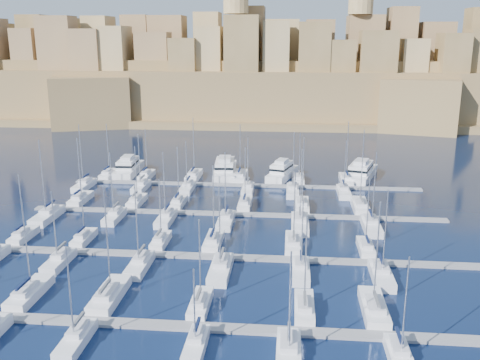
# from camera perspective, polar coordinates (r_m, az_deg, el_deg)

# --- Properties ---
(ground) EXTENTS (600.00, 600.00, 0.00)m
(ground) POSITION_cam_1_polar(r_m,az_deg,el_deg) (99.36, -1.14, -5.59)
(ground) COLOR black
(ground) RESTS_ON ground
(pontoon_near) EXTENTS (84.00, 2.00, 0.40)m
(pontoon_near) POSITION_cam_1_polar(r_m,az_deg,el_deg) (68.78, -4.50, -15.36)
(pontoon_near) COLOR slate
(pontoon_near) RESTS_ON ground
(pontoon_mid_near) EXTENTS (84.00, 2.00, 0.40)m
(pontoon_mid_near) POSITION_cam_1_polar(r_m,az_deg,el_deg) (88.23, -2.04, -8.19)
(pontoon_mid_near) COLOR slate
(pontoon_mid_near) RESTS_ON ground
(pontoon_mid_far) EXTENTS (84.00, 2.00, 0.40)m
(pontoon_mid_far) POSITION_cam_1_polar(r_m,az_deg,el_deg) (108.65, -0.54, -3.65)
(pontoon_mid_far) COLOR slate
(pontoon_mid_far) RESTS_ON ground
(pontoon_far) EXTENTS (84.00, 2.00, 0.40)m
(pontoon_far) POSITION_cam_1_polar(r_m,az_deg,el_deg) (129.60, 0.48, -0.56)
(pontoon_far) COLOR slate
(pontoon_far) RESTS_ON ground
(sailboat_1) EXTENTS (2.92, 9.72, 14.47)m
(sailboat_1) POSITION_cam_1_polar(r_m,az_deg,el_deg) (80.82, -21.56, -11.13)
(sailboat_1) COLOR white
(sailboat_1) RESTS_ON ground
(sailboat_2) EXTENTS (3.13, 10.44, 16.36)m
(sailboat_2) POSITION_cam_1_polar(r_m,az_deg,el_deg) (76.85, -13.77, -11.84)
(sailboat_2) COLOR white
(sailboat_2) RESTS_ON ground
(sailboat_3) EXTENTS (2.43, 8.09, 12.67)m
(sailboat_3) POSITION_cam_1_polar(r_m,az_deg,el_deg) (72.85, -4.27, -13.03)
(sailboat_3) COLOR white
(sailboat_3) RESTS_ON ground
(sailboat_4) EXTENTS (2.55, 8.49, 13.56)m
(sailboat_4) POSITION_cam_1_polar(r_m,az_deg,el_deg) (72.17, 6.87, -13.38)
(sailboat_4) COLOR white
(sailboat_4) RESTS_ON ground
(sailboat_5) EXTENTS (3.02, 10.06, 15.37)m
(sailboat_5) POSITION_cam_1_polar(r_m,az_deg,el_deg) (73.68, 14.09, -13.10)
(sailboat_5) COLOR white
(sailboat_5) RESTS_ON ground
(sailboat_8) EXTENTS (2.44, 8.13, 12.86)m
(sailboat_8) POSITION_cam_1_polar(r_m,az_deg,el_deg) (67.95, -17.08, -15.93)
(sailboat_8) COLOR white
(sailboat_8) RESTS_ON ground
(sailboat_9) EXTENTS (2.22, 7.41, 10.61)m
(sailboat_9) POSITION_cam_1_polar(r_m,az_deg,el_deg) (64.55, -4.70, -17.06)
(sailboat_9) COLOR white
(sailboat_9) RESTS_ON ground
(sailboat_10) EXTENTS (2.75, 9.16, 13.50)m
(sailboat_10) POSITION_cam_1_polar(r_m,az_deg,el_deg) (62.99, 5.20, -17.92)
(sailboat_10) COLOR white
(sailboat_10) RESTS_ON ground
(sailboat_11) EXTENTS (2.41, 8.04, 13.13)m
(sailboat_11) POSITION_cam_1_polar(r_m,az_deg,el_deg) (64.70, 16.66, -17.59)
(sailboat_11) COLOR white
(sailboat_11) RESTS_ON ground
(sailboat_12) EXTENTS (2.38, 7.94, 12.18)m
(sailboat_12) POSITION_cam_1_polar(r_m,az_deg,el_deg) (103.17, -22.10, -5.52)
(sailboat_12) COLOR white
(sailboat_12) RESTS_ON ground
(sailboat_13) EXTENTS (2.31, 7.71, 11.66)m
(sailboat_13) POSITION_cam_1_polar(r_m,az_deg,el_deg) (98.49, -16.32, -5.96)
(sailboat_13) COLOR white
(sailboat_13) RESTS_ON ground
(sailboat_14) EXTENTS (2.31, 7.70, 11.85)m
(sailboat_14) POSITION_cam_1_polar(r_m,az_deg,el_deg) (94.35, -8.46, -6.43)
(sailboat_14) COLOR white
(sailboat_14) RESTS_ON ground
(sailboat_15) EXTENTS (2.73, 9.10, 14.37)m
(sailboat_15) POSITION_cam_1_polar(r_m,az_deg,el_deg) (93.26, -2.85, -6.52)
(sailboat_15) COLOR white
(sailboat_15) RESTS_ON ground
(sailboat_16) EXTENTS (2.84, 9.45, 13.65)m
(sailboat_16) POSITION_cam_1_polar(r_m,az_deg,el_deg) (92.54, 5.72, -6.76)
(sailboat_16) COLOR white
(sailboat_16) RESTS_ON ground
(sailboat_17) EXTENTS (2.41, 8.02, 12.93)m
(sailboat_17) POSITION_cam_1_polar(r_m,az_deg,el_deg) (92.82, 13.28, -7.04)
(sailboat_17) COLOR white
(sailboat_17) RESTS_ON ground
(sailboat_19) EXTENTS (2.58, 8.60, 12.66)m
(sailboat_19) POSITION_cam_1_polar(r_m,az_deg,el_deg) (90.09, -18.73, -8.15)
(sailboat_19) COLOR white
(sailboat_19) RESTS_ON ground
(sailboat_20) EXTENTS (2.71, 9.04, 14.06)m
(sailboat_20) POSITION_cam_1_polar(r_m,az_deg,el_deg) (85.50, -10.63, -8.84)
(sailboat_20) COLOR white
(sailboat_20) RESTS_ON ground
(sailboat_21) EXTENTS (3.01, 10.04, 14.19)m
(sailboat_21) POSITION_cam_1_polar(r_m,az_deg,el_deg) (82.57, -2.07, -9.45)
(sailboat_21) COLOR white
(sailboat_21) RESTS_ON ground
(sailboat_22) EXTENTS (2.61, 8.69, 12.38)m
(sailboat_22) POSITION_cam_1_polar(r_m,az_deg,el_deg) (82.59, 6.51, -9.56)
(sailboat_22) COLOR white
(sailboat_22) RESTS_ON ground
(sailboat_23) EXTENTS (2.85, 9.49, 14.35)m
(sailboat_23) POSITION_cam_1_polar(r_m,az_deg,el_deg) (83.38, 14.84, -9.73)
(sailboat_23) COLOR white
(sailboat_23) RESTS_ON ground
(sailboat_24) EXTENTS (2.74, 9.14, 14.45)m
(sailboat_24) POSITION_cam_1_polar(r_m,az_deg,el_deg) (121.89, -16.65, -1.94)
(sailboat_24) COLOR white
(sailboat_24) RESTS_ON ground
(sailboat_25) EXTENTS (2.55, 8.49, 12.98)m
(sailboat_25) POSITION_cam_1_polar(r_m,az_deg,el_deg) (117.48, -10.96, -2.21)
(sailboat_25) COLOR white
(sailboat_25) RESTS_ON ground
(sailboat_26) EXTENTS (2.49, 8.29, 13.01)m
(sailboat_26) POSITION_cam_1_polar(r_m,az_deg,el_deg) (115.17, -6.60, -2.38)
(sailboat_26) COLOR white
(sailboat_26) RESTS_ON ground
(sailboat_27) EXTENTS (2.60, 8.67, 13.14)m
(sailboat_27) POSITION_cam_1_polar(r_m,az_deg,el_deg) (113.29, 0.53, -2.58)
(sailboat_27) COLOR white
(sailboat_27) RESTS_ON ground
(sailboat_28) EXTENTS (2.81, 9.38, 15.48)m
(sailboat_28) POSITION_cam_1_polar(r_m,az_deg,el_deg) (113.27, 6.64, -2.67)
(sailboat_28) COLOR white
(sailboat_28) RESTS_ON ground
(sailboat_29) EXTENTS (3.12, 10.39, 17.08)m
(sailboat_29) POSITION_cam_1_polar(r_m,az_deg,el_deg) (114.68, 12.70, -2.71)
(sailboat_29) COLOR white
(sailboat_29) RESTS_ON ground
(sailboat_30) EXTENTS (3.14, 10.46, 16.41)m
(sailboat_30) POSITION_cam_1_polar(r_m,az_deg,el_deg) (112.69, -19.84, -3.57)
(sailboat_30) COLOR white
(sailboat_30) RESTS_ON ground
(sailboat_31) EXTENTS (2.59, 8.63, 14.02)m
(sailboat_31) POSITION_cam_1_polar(r_m,az_deg,el_deg) (108.55, -13.23, -3.78)
(sailboat_31) COLOR white
(sailboat_31) RESTS_ON ground
(sailboat_32) EXTENTS (2.76, 9.19, 14.31)m
(sailboat_32) POSITION_cam_1_polar(r_m,az_deg,el_deg) (105.47, -7.90, -4.06)
(sailboat_32) COLOR white
(sailboat_32) RESTS_ON ground
(sailboat_33) EXTENTS (2.80, 9.35, 14.64)m
(sailboat_33) POSITION_cam_1_polar(r_m,az_deg,el_deg) (103.38, -1.52, -4.31)
(sailboat_33) COLOR white
(sailboat_33) RESTS_ON ground
(sailboat_34) EXTENTS (3.22, 10.75, 15.67)m
(sailboat_34) POSITION_cam_1_polar(r_m,az_deg,el_deg) (102.05, 6.41, -4.66)
(sailboat_34) COLOR white
(sailboat_34) RESTS_ON ground
(sailboat_35) EXTENTS (3.04, 10.15, 15.25)m
(sailboat_35) POSITION_cam_1_polar(r_m,az_deg,el_deg) (103.48, 13.82, -4.74)
(sailboat_35) COLOR white
(sailboat_35) RESTS_ON ground
(sailboat_36) EXTENTS (2.62, 8.74, 14.07)m
(sailboat_36) POSITION_cam_1_polar(r_m,az_deg,el_deg) (141.91, -13.83, 0.60)
(sailboat_36) COLOR white
(sailboat_36) RESTS_ON ground
(sailboat_37) EXTENTS (2.61, 8.69, 12.90)m
(sailboat_37) POSITION_cam_1_polar(r_m,az_deg,el_deg) (138.93, -9.93, 0.51)
(sailboat_37) COLOR white
(sailboat_37) RESTS_ON ground
(sailboat_38) EXTENTS (3.02, 10.08, 15.84)m
(sailboat_38) POSITION_cam_1_polar(r_m,az_deg,el_deg) (136.89, -4.96, 0.48)
(sailboat_38) COLOR white
(sailboat_38) RESTS_ON ground
(sailboat_39) EXTENTS (3.26, 10.86, 14.26)m
(sailboat_39) POSITION_cam_1_polar(r_m,az_deg,el_deg) (135.66, -0.01, 0.40)
(sailboat_39) COLOR white
(sailboat_39) RESTS_ON ground
(sailboat_40) EXTENTS (2.55, 8.49, 12.57)m
(sailboat_40) POSITION_cam_1_polar(r_m,az_deg,el_deg) (133.98, 6.31, 0.10)
(sailboat_40) COLOR white
(sailboat_40) RESTS_ON ground
(sailboat_41) EXTENTS (2.90, 9.66, 15.50)m
(sailboat_41) POSITION_cam_1_polar(r_m,az_deg,el_deg) (135.24, 11.24, 0.06)
(sailboat_41) COLOR white
(sailboat_41) RESTS_ON ground
(sailboat_42) EXTENTS (2.85, 9.49, 15.76)m
(sailboat_42) POSITION_cam_1_polar(r_m,az_deg,el_deg) (132.86, -16.28, -0.53)
(sailboat_42) COLOR white
(sailboat_42) RESTS_ON ground
(sailboat_43) EXTENTS (2.70, 9.00, 13.74)m
(sailboat_43) POSITION_cam_1_polar(r_m,az_deg,el_deg) (128.65, -10.49, -0.68)
(sailboat_43) COLOR white
(sailboat_43) RESTS_ON ground
(sailboat_44) EXTENTS (2.68, 8.93, 12.30)m
(sailboat_44) POSITION_cam_1_polar(r_m,az_deg,el_deg) (126.12, -5.62, -0.82)
(sailboat_44) COLOR white
(sailboat_44) RESTS_ON ground
(sailboat_45) EXTENTS (2.56, 8.54, 13.33)m
(sailboat_45) POSITION_cam_1_polar(r_m,az_deg,el_deg) (124.40, 0.85, -0.97)
(sailboat_45) COLOR white
(sailboat_45) RESTS_ON ground
(sailboat_46) EXTENTS (2.85, 9.49, 14.75)m
(sailboat_46) POSITION_cam_1_polar(r_m,az_deg,el_deg) (123.58, 5.65, -1.14)
(sailboat_46) COLOR white
(sailboat_46) RESTS_ON ground
(sailboat_47) EXTENTS (2.72, 9.07, 13.07)m
(sailboat_47) POSITION_cam_1_polar(r_m,az_deg,el_deg) (124.40, 10.99, -1.25)
(sailboat_47) COLOR white
(sailboat_47) RESTS_ON ground
(motor_yacht_a) EXTENTS (5.47, 16.05, 5.25)m
(motor_yacht_a) POSITION_cam_1_polar(r_m,az_deg,el_deg) (143.95, -11.81, 1.33)
(motor_yacht_a) COLOR white
(motor_yacht_a) RESTS_ON ground
(motor_yacht_b) EXTENTS (6.90, 18.68, 5.25)m
(motor_yacht_b) POSITION_cam_1_polar(r_m,az_deg,el_deg) (139.74, -1.61, 1.24)
(motor_yacht_b) COLOR white
(motor_yacht_b) RESTS_ON ground
(motor_yacht_c) EXTENTS (8.36, 15.21, 5.25)m
(motor_yacht_c) POSITION_cam_1_polar(r_m,az_deg,el_deg) (137.00, 4.51, 0.91)
(motor_yacht_c) COLOR white
(motor_yacht_c) RESTS_ON ground
(motor_yacht_d) EXTENTS (10.51, 18.74, 5.25)m
(motor_yacht_d) POSITION_cam_1_polar(r_m,az_deg,el_deg) (139.76, 12.80, 0.86)
(motor_yacht_d) COLOR white
(motor_yacht_d) RESTS_ON ground
(fortified_city) EXTENTS (460.00, 108.95, 59.52)m
(fortified_city) POSITION_cam_1_polar(r_m,az_deg,el_deg) (248.73, 2.96, 10.30)
(fortified_city) COLOR brown
(fortified_city) RESTS_ON ground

